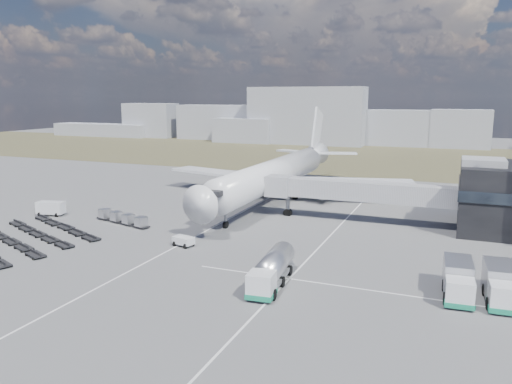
% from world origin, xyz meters
% --- Properties ---
extents(ground, '(420.00, 420.00, 0.00)m').
position_xyz_m(ground, '(0.00, 0.00, 0.00)').
color(ground, '#565659').
rests_on(ground, ground).
extents(grass_strip, '(420.00, 90.00, 0.01)m').
position_xyz_m(grass_strip, '(0.00, 110.00, 0.01)').
color(grass_strip, '#47432A').
rests_on(grass_strip, ground).
extents(lane_markings, '(47.12, 110.00, 0.01)m').
position_xyz_m(lane_markings, '(9.77, 3.00, 0.01)').
color(lane_markings, silver).
rests_on(lane_markings, ground).
extents(jet_bridge, '(30.30, 3.80, 7.05)m').
position_xyz_m(jet_bridge, '(15.90, 20.42, 5.05)').
color(jet_bridge, '#939399').
rests_on(jet_bridge, ground).
extents(airliner, '(51.59, 64.53, 17.62)m').
position_xyz_m(airliner, '(0.00, 32.38, 5.29)').
color(airliner, silver).
rests_on(airliner, ground).
extents(skyline, '(306.61, 23.84, 23.79)m').
position_xyz_m(skyline, '(-9.76, 149.45, 8.44)').
color(skyline, '#9497A2').
rests_on(skyline, ground).
extents(fuel_tanker, '(3.71, 10.88, 3.45)m').
position_xyz_m(fuel_tanker, '(14.83, -10.48, 1.72)').
color(fuel_tanker, silver).
rests_on(fuel_tanker, ground).
extents(pushback_tug, '(3.13, 2.21, 1.33)m').
position_xyz_m(pushback_tug, '(-1.15, -1.76, 0.66)').
color(pushback_tug, silver).
rests_on(pushback_tug, ground).
extents(utility_van, '(4.85, 2.98, 2.39)m').
position_xyz_m(utility_van, '(-31.15, 5.21, 1.20)').
color(utility_van, silver).
rests_on(utility_van, ground).
extents(catering_truck, '(3.86, 6.38, 2.73)m').
position_xyz_m(catering_truck, '(5.35, 39.26, 1.40)').
color(catering_truck, silver).
rests_on(catering_truck, ground).
extents(service_trucks_near, '(7.07, 8.29, 3.19)m').
position_xyz_m(service_trucks_near, '(35.30, -6.10, 1.73)').
color(service_trucks_near, silver).
rests_on(service_trucks_near, ground).
extents(uld_row, '(11.48, 4.41, 1.59)m').
position_xyz_m(uld_row, '(-16.38, 5.14, 0.95)').
color(uld_row, black).
rests_on(uld_row, ground).
extents(baggage_dollies, '(28.02, 25.94, 0.74)m').
position_xyz_m(baggage_dollies, '(-25.87, -9.28, 0.37)').
color(baggage_dollies, black).
rests_on(baggage_dollies, ground).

